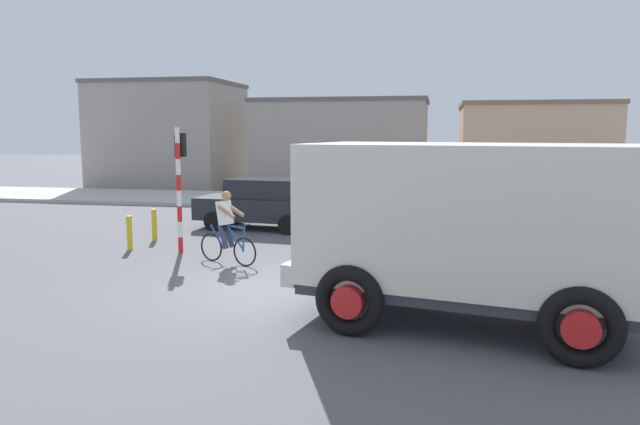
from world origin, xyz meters
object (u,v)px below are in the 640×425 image
car_red_near (262,203)px  traffic_light_pole (180,172)px  car_white_mid (368,205)px  bollard_near (130,233)px  pedestrian_near_kerb (494,197)px  cyclist (227,227)px  bollard_far (154,225)px  truck_foreground (471,222)px

car_red_near → traffic_light_pole: bearing=-103.3°
car_white_mid → bollard_near: car_white_mid is taller
traffic_light_pole → car_white_mid: (4.33, 4.12, -1.25)m
car_red_near → pedestrian_near_kerb: bearing=21.2°
cyclist → bollard_far: bearing=141.3°
cyclist → car_red_near: (-0.69, 5.11, -0.05)m
cyclist → traffic_light_pole: bearing=146.0°
traffic_light_pole → bollard_far: size_ratio=3.56×
car_white_mid → bollard_near: 7.12m
truck_foreground → bollard_near: 9.65m
car_white_mid → truck_foreground: bearing=-73.0°
car_white_mid → bollard_far: size_ratio=4.58×
cyclist → car_red_near: size_ratio=0.41×
truck_foreground → traffic_light_pole: bearing=146.8°
cyclist → car_white_mid: cyclist is taller
car_white_mid → pedestrian_near_kerb: pedestrian_near_kerb is taller
car_red_near → pedestrian_near_kerb: 7.94m
car_red_near → bollard_far: 3.58m
truck_foreground → bollard_far: bearing=144.8°
traffic_light_pole → car_white_mid: bearing=43.6°
truck_foreground → bollard_near: (-8.43, 4.54, -1.22)m
traffic_light_pole → car_white_mid: 6.11m
bollard_near → traffic_light_pole: bearing=1.2°
car_red_near → truck_foreground: bearing=-54.8°
cyclist → bollard_near: (-3.08, 1.07, -0.41)m
bollard_far → car_white_mid: bearing=25.5°
car_red_near → pedestrian_near_kerb: (7.40, 2.87, 0.03)m
car_red_near → bollard_far: size_ratio=4.61×
cyclist → car_red_near: cyclist is taller
traffic_light_pole → pedestrian_near_kerb: traffic_light_pole is taller
car_white_mid → bollard_near: (-5.78, -4.15, -0.37)m
car_white_mid → pedestrian_near_kerb: size_ratio=2.55×
truck_foreground → bollard_near: bearing=151.7°
truck_foreground → car_white_mid: bearing=107.0°
bollard_far → traffic_light_pole: bearing=-43.5°
car_red_near → pedestrian_near_kerb: pedestrian_near_kerb is taller
traffic_light_pole → pedestrian_near_kerb: (8.35, 6.87, -1.22)m
car_white_mid → pedestrian_near_kerb: (4.02, 2.75, 0.03)m
traffic_light_pole → pedestrian_near_kerb: 10.88m
truck_foreground → pedestrian_near_kerb: (1.36, 11.44, -0.82)m
pedestrian_near_kerb → bollard_near: size_ratio=1.80×
cyclist → bollard_far: (-3.08, 2.47, -0.41)m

